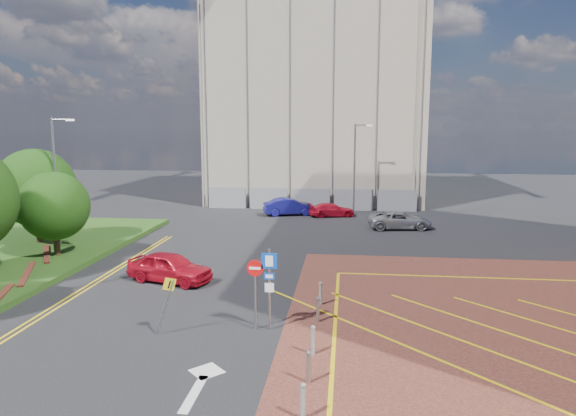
% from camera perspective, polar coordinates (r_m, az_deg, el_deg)
% --- Properties ---
extents(ground, '(140.00, 140.00, 0.00)m').
position_cam_1_polar(ground, '(19.55, -3.99, -14.39)').
color(ground, black).
rests_on(ground, ground).
extents(tree_c, '(4.00, 4.00, 4.90)m').
position_cam_1_polar(tree_c, '(32.68, -24.55, 0.18)').
color(tree_c, '#3D2B1C').
rests_on(tree_c, grass_bed).
extents(tree_d, '(5.00, 5.00, 6.08)m').
position_cam_1_polar(tree_d, '(36.71, -26.24, 2.03)').
color(tree_d, '#3D2B1C').
rests_on(tree_d, grass_bed).
extents(lamp_left_far, '(1.53, 0.16, 8.00)m').
position_cam_1_polar(lamp_left_far, '(34.69, -24.32, 3.11)').
color(lamp_left_far, '#9EA0A8').
rests_on(lamp_left_far, grass_bed).
extents(lamp_back, '(1.53, 0.16, 8.00)m').
position_cam_1_polar(lamp_back, '(45.75, 7.49, 4.71)').
color(lamp_back, '#9EA0A8').
rests_on(lamp_back, ground).
extents(sign_cluster, '(1.17, 0.12, 3.20)m').
position_cam_1_polar(sign_cluster, '(19.73, -2.67, -8.10)').
color(sign_cluster, '#9EA0A8').
rests_on(sign_cluster, ground).
extents(warning_sign, '(0.84, 0.43, 2.24)m').
position_cam_1_polar(warning_sign, '(19.89, -13.34, -9.79)').
color(warning_sign, '#9EA0A8').
rests_on(warning_sign, ground).
extents(bollard_row, '(0.14, 11.14, 0.90)m').
position_cam_1_polar(bollard_row, '(17.58, 2.63, -15.49)').
color(bollard_row, '#9EA0A8').
rests_on(bollard_row, forecourt).
extents(construction_building, '(21.20, 19.20, 22.00)m').
position_cam_1_polar(construction_building, '(57.81, 3.32, 12.25)').
color(construction_building, '#A19584').
rests_on(construction_building, ground).
extents(construction_fence, '(21.60, 0.06, 2.00)m').
position_cam_1_polar(construction_fence, '(48.16, 3.71, 0.96)').
color(construction_fence, gray).
rests_on(construction_fence, ground).
extents(car_red_left, '(4.73, 2.93, 1.50)m').
position_cam_1_polar(car_red_left, '(26.70, -13.00, -6.42)').
color(car_red_left, red).
rests_on(car_red_left, ground).
extents(car_blue_back, '(4.86, 2.86, 1.51)m').
position_cam_1_polar(car_blue_back, '(45.31, 0.17, 0.16)').
color(car_blue_back, navy).
rests_on(car_blue_back, ground).
extents(car_red_back, '(4.26, 2.57, 1.16)m').
position_cam_1_polar(car_red_back, '(44.81, 4.88, -0.21)').
color(car_red_back, red).
rests_on(car_red_back, ground).
extents(car_silver_back, '(5.08, 2.83, 1.34)m').
position_cam_1_polar(car_silver_back, '(40.19, 12.32, -1.32)').
color(car_silver_back, '#9C9CA3').
rests_on(car_silver_back, ground).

